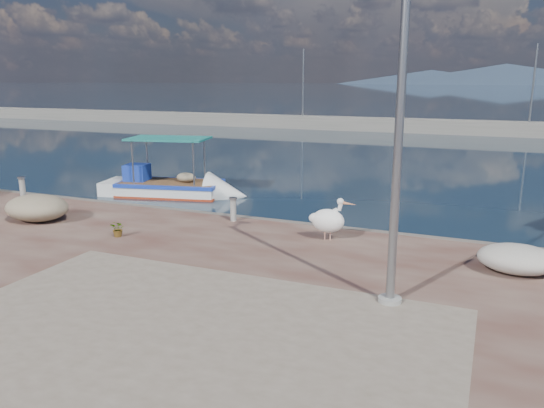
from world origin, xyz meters
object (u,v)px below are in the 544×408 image
at_px(boat_left, 169,190).
at_px(pelican, 329,220).
at_px(lamp_post, 399,128).
at_px(bollard_near, 233,208).

bearing_deg(boat_left, pelican, -43.87).
relative_size(lamp_post, bollard_near, 9.71).
relative_size(boat_left, bollard_near, 8.35).
relative_size(pelican, lamp_post, 0.17).
bearing_deg(boat_left, lamp_post, -51.23).
height_order(boat_left, lamp_post, lamp_post).
relative_size(pelican, bollard_near, 1.66).
xyz_separation_m(boat_left, pelican, (8.35, -5.07, 0.83)).
height_order(pelican, bollard_near, pelican).
bearing_deg(lamp_post, boat_left, 141.38).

